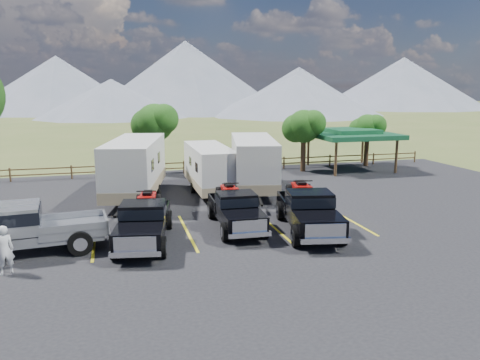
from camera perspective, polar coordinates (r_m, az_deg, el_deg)
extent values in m
plane|color=#455825|center=(18.02, 1.97, -9.74)|extent=(320.00, 320.00, 0.00)
cube|color=black|center=(20.73, -0.48, -6.81)|extent=(44.00, 34.00, 0.04)
cube|color=gold|center=(21.09, -17.30, -6.96)|extent=(0.12, 5.50, 0.01)
cube|color=gold|center=(21.27, -6.42, -6.34)|extent=(0.12, 5.50, 0.01)
cube|color=gold|center=(22.19, 3.89, -5.54)|extent=(0.12, 5.50, 0.01)
cube|color=gold|center=(23.75, 13.08, -4.68)|extent=(0.12, 5.50, 0.01)
cylinder|color=#302213|center=(36.25, 7.71, 3.19)|extent=(0.39, 0.39, 2.80)
sphere|color=#1F4C13|center=(36.01, 7.80, 6.50)|extent=(2.52, 2.52, 2.52)
sphere|color=#1F4C13|center=(35.79, 8.90, 6.88)|extent=(1.98, 1.98, 1.98)
sphere|color=#1F4C13|center=(36.20, 6.81, 6.27)|extent=(2.16, 2.16, 2.16)
cylinder|color=#302213|center=(39.83, 15.15, 3.43)|extent=(0.38, 0.38, 2.52)
sphere|color=#1F4C13|center=(39.62, 15.29, 6.13)|extent=(2.24, 2.24, 2.24)
sphere|color=#1F4C13|center=(39.51, 16.20, 6.42)|extent=(1.76, 1.76, 1.76)
sphere|color=#1F4C13|center=(39.72, 14.46, 5.96)|extent=(1.92, 1.92, 1.92)
cylinder|color=#302213|center=(35.53, -10.20, 3.18)|extent=(0.41, 0.41, 3.08)
sphere|color=#1F4C13|center=(35.28, -10.34, 6.89)|extent=(2.80, 2.80, 2.80)
sphere|color=#1F4C13|center=(34.82, -9.29, 7.37)|extent=(2.20, 2.20, 2.20)
sphere|color=#1F4C13|center=(35.69, -11.29, 6.59)|extent=(2.40, 2.40, 2.40)
cylinder|color=#503B22|center=(35.76, -26.23, 0.55)|extent=(0.12, 0.12, 1.00)
cylinder|color=#503B22|center=(35.20, -19.84, 0.89)|extent=(0.12, 0.12, 1.00)
cylinder|color=#503B22|center=(35.08, -13.32, 1.23)|extent=(0.12, 0.12, 1.00)
cylinder|color=#503B22|center=(35.42, -6.85, 1.55)|extent=(0.12, 0.12, 1.00)
cylinder|color=#503B22|center=(36.20, -0.57, 1.84)|extent=(0.12, 0.12, 1.00)
cylinder|color=#503B22|center=(37.39, 5.37, 2.10)|extent=(0.12, 0.12, 1.00)
cylinder|color=#503B22|center=(38.96, 10.90, 2.32)|extent=(0.12, 0.12, 1.00)
cylinder|color=#503B22|center=(40.86, 15.95, 2.50)|extent=(0.12, 0.12, 1.00)
cylinder|color=#503B22|center=(43.06, 20.53, 2.65)|extent=(0.12, 0.12, 1.00)
cube|color=#503B22|center=(35.76, -3.68, 1.62)|extent=(36.00, 0.06, 0.08)
cube|color=#503B22|center=(35.70, -3.68, 2.26)|extent=(36.00, 0.06, 0.08)
cylinder|color=#503B22|center=(34.64, 11.60, 2.52)|extent=(0.20, 0.20, 2.60)
cylinder|color=#503B22|center=(39.12, 8.32, 3.62)|extent=(0.20, 0.20, 2.60)
cylinder|color=#503B22|center=(37.15, 18.52, 2.75)|extent=(0.20, 0.20, 2.60)
cylinder|color=#503B22|center=(41.36, 14.71, 3.79)|extent=(0.20, 0.20, 2.60)
cube|color=#175331|center=(37.81, 13.39, 5.38)|extent=(6.20, 6.20, 0.35)
cube|color=#175331|center=(37.78, 13.41, 5.84)|extent=(3.50, 3.50, 0.35)
cone|color=slate|center=(128.72, -21.35, 10.83)|extent=(44.00, 44.00, 14.00)
cone|color=slate|center=(125.52, -6.60, 12.44)|extent=(52.00, 52.00, 18.00)
cone|color=slate|center=(140.43, 7.15, 11.08)|extent=(40.00, 40.00, 12.00)
cone|color=slate|center=(152.03, 19.21, 11.13)|extent=(50.00, 50.00, 15.00)
cone|color=slate|center=(103.08, -15.37, 9.58)|extent=(32.00, 32.00, 8.00)
cone|color=slate|center=(107.76, 6.74, 10.23)|extent=(40.00, 40.00, 9.00)
cube|color=black|center=(20.02, -11.61, -5.86)|extent=(2.67, 5.63, 0.34)
cube|color=black|center=(18.20, -12.29, -6.49)|extent=(2.09, 2.00, 0.47)
cube|color=black|center=(19.73, -11.72, -4.06)|extent=(2.01, 1.77, 0.95)
cube|color=black|center=(19.69, -11.74, -3.66)|extent=(2.06, 1.83, 0.43)
cube|color=black|center=(21.58, -11.13, -3.86)|extent=(2.19, 2.56, 0.52)
cube|color=silver|center=(17.30, -12.68, -7.62)|extent=(1.51, 0.34, 0.52)
cube|color=silver|center=(17.37, -12.65, -8.80)|extent=(1.86, 0.50, 0.21)
cube|color=silver|center=(22.76, -10.80, -3.89)|extent=(1.86, 0.48, 0.21)
cylinder|color=black|center=(18.44, -15.02, -8.09)|extent=(0.43, 0.89, 0.85)
cylinder|color=black|center=(18.21, -9.43, -8.09)|extent=(0.43, 0.89, 0.85)
cylinder|color=black|center=(21.97, -13.36, -4.85)|extent=(0.43, 0.89, 0.85)
cylinder|color=black|center=(21.78, -8.70, -4.81)|extent=(0.43, 0.89, 0.85)
cube|color=#970B08|center=(21.42, -11.19, -2.21)|extent=(0.87, 1.33, 0.33)
cube|color=black|center=(21.37, -11.22, -1.59)|extent=(0.50, 0.77, 0.17)
cube|color=#970B08|center=(20.90, -11.35, -2.29)|extent=(0.80, 0.46, 0.21)
cylinder|color=black|center=(20.92, -11.36, -1.35)|extent=(0.85, 0.21, 0.06)
cylinder|color=black|center=(21.02, -12.48, -3.06)|extent=(0.34, 0.57, 0.53)
cylinder|color=black|center=(20.92, -10.16, -3.03)|extent=(0.34, 0.57, 0.53)
cylinder|color=black|center=(22.02, -12.14, -2.39)|extent=(0.34, 0.57, 0.53)
cylinder|color=black|center=(21.93, -9.92, -2.36)|extent=(0.34, 0.57, 0.53)
cube|color=black|center=(21.66, -0.52, -4.37)|extent=(1.89, 5.25, 0.33)
cube|color=black|center=(19.93, 0.55, -4.77)|extent=(1.81, 1.71, 0.45)
cube|color=black|center=(21.39, -0.46, -2.76)|extent=(1.77, 1.49, 0.91)
cube|color=black|center=(21.35, -0.46, -2.41)|extent=(1.81, 1.54, 0.41)
cube|color=black|center=(23.14, -1.38, -2.70)|extent=(1.84, 2.25, 0.50)
cube|color=silver|center=(19.08, 1.19, -5.65)|extent=(1.46, 0.13, 0.50)
cube|color=silver|center=(19.13, 1.23, -6.69)|extent=(1.79, 0.24, 0.20)
cube|color=silver|center=(24.25, -1.88, -2.79)|extent=(1.79, 0.22, 0.20)
cylinder|color=black|center=(19.85, -1.83, -6.35)|extent=(0.31, 0.83, 0.82)
cylinder|color=black|center=(20.23, 2.95, -6.02)|extent=(0.31, 0.83, 0.82)
cylinder|color=black|center=(23.25, -3.52, -3.71)|extent=(0.31, 0.83, 0.82)
cylinder|color=black|center=(23.58, 0.59, -3.47)|extent=(0.31, 0.83, 0.82)
cube|color=#970B08|center=(23.00, -1.38, -1.22)|extent=(0.69, 1.21, 0.32)
cube|color=black|center=(22.95, -1.39, -0.67)|extent=(0.39, 0.70, 0.16)
cube|color=#970B08|center=(22.50, -1.13, -1.27)|extent=(0.74, 0.35, 0.20)
cylinder|color=black|center=(22.52, -1.18, -0.43)|extent=(0.82, 0.09, 0.05)
cylinder|color=black|center=(22.49, -2.15, -1.99)|extent=(0.26, 0.52, 0.51)
cylinder|color=black|center=(22.65, -0.12, -1.89)|extent=(0.26, 0.52, 0.51)
cylinder|color=black|center=(23.44, -2.60, -1.44)|extent=(0.26, 0.52, 0.51)
cylinder|color=black|center=(23.60, -0.65, -1.35)|extent=(0.26, 0.52, 0.51)
cube|color=black|center=(21.33, 8.34, -4.56)|extent=(2.91, 6.01, 0.36)
cube|color=black|center=(19.42, 9.62, -5.06)|extent=(2.25, 2.15, 0.51)
cube|color=black|center=(21.03, 8.47, -2.75)|extent=(2.16, 1.91, 1.01)
cube|color=black|center=(21.00, 8.48, -2.35)|extent=(2.21, 1.97, 0.45)
cube|color=black|center=(22.98, 7.38, -2.66)|extent=(2.36, 2.75, 0.56)
cube|color=silver|center=(18.48, 10.38, -6.10)|extent=(1.60, 0.38, 0.56)
cube|color=silver|center=(18.54, 10.38, -7.29)|extent=(1.98, 0.55, 0.22)
cube|color=silver|center=(24.21, 6.79, -2.75)|extent=(1.98, 0.53, 0.22)
cylinder|color=black|center=(19.32, 6.85, -6.78)|extent=(0.47, 0.95, 0.91)
cylinder|color=black|center=(19.77, 12.30, -6.55)|extent=(0.47, 0.95, 0.91)
cylinder|color=black|center=(23.10, 4.95, -3.72)|extent=(0.47, 0.95, 0.91)
cylinder|color=black|center=(23.47, 9.54, -3.59)|extent=(0.47, 0.95, 0.91)
cube|color=#970B08|center=(22.82, 7.43, -1.00)|extent=(0.94, 1.42, 0.35)
cube|color=black|center=(22.77, 7.44, -0.38)|extent=(0.54, 0.82, 0.18)
cube|color=#970B08|center=(22.27, 7.72, -1.05)|extent=(0.86, 0.50, 0.22)
cylinder|color=black|center=(22.30, 7.69, -0.11)|extent=(0.90, 0.23, 0.06)
cylinder|color=black|center=(22.25, 6.55, -1.84)|extent=(0.36, 0.61, 0.57)
cylinder|color=black|center=(22.44, 8.84, -1.79)|extent=(0.36, 0.61, 0.57)
cylinder|color=black|center=(23.31, 6.04, -1.22)|extent=(0.36, 0.61, 0.57)
cylinder|color=black|center=(23.49, 8.23, -1.17)|extent=(0.36, 0.61, 0.57)
cube|color=silver|center=(27.69, -12.66, 1.86)|extent=(4.17, 8.28, 2.85)
cube|color=gray|center=(27.89, -12.56, -0.39)|extent=(4.21, 8.32, 0.63)
cube|color=black|center=(25.99, -16.20, 1.71)|extent=(0.22, 0.93, 0.63)
cube|color=black|center=(25.52, -10.60, 1.80)|extent=(0.22, 0.93, 0.63)
cylinder|color=black|center=(28.53, -14.77, -1.32)|extent=(0.42, 0.78, 0.74)
cylinder|color=black|center=(28.13, -10.01, -1.29)|extent=(0.42, 0.78, 0.74)
cube|color=black|center=(23.28, -14.53, -3.74)|extent=(0.53, 1.88, 0.11)
cube|color=silver|center=(28.51, -3.75, 1.72)|extent=(2.17, 6.65, 2.39)
cube|color=gray|center=(28.68, -3.73, -0.11)|extent=(2.19, 6.69, 0.53)
cube|color=black|center=(26.67, -5.33, 1.54)|extent=(0.02, 0.80, 0.53)
cube|color=black|center=(27.10, -0.85, 1.75)|extent=(0.02, 0.80, 0.53)
cylinder|color=black|center=(28.85, -5.76, -0.97)|extent=(0.23, 0.62, 0.62)
cylinder|color=black|center=(29.22, -1.90, -0.76)|extent=(0.23, 0.62, 0.62)
cube|color=black|center=(24.81, -1.88, -2.64)|extent=(0.12, 1.59, 0.09)
cube|color=silver|center=(28.97, 1.64, 2.40)|extent=(4.00, 7.97, 2.75)
cube|color=gray|center=(29.16, 1.63, 0.32)|extent=(4.03, 8.01, 0.61)
cube|color=black|center=(26.98, -0.64, 2.32)|extent=(0.21, 0.90, 0.61)
cube|color=black|center=(27.19, 4.56, 2.36)|extent=(0.21, 0.90, 0.61)
cylinder|color=black|center=(29.49, -0.64, -0.56)|extent=(0.40, 0.75, 0.71)
cylinder|color=black|center=(29.67, 3.79, -0.51)|extent=(0.40, 0.75, 0.71)
cube|color=black|center=(24.64, 2.50, -2.59)|extent=(0.51, 1.81, 0.10)
cube|color=gray|center=(20.25, -25.01, -6.31)|extent=(6.22, 2.51, 0.38)
cube|color=gray|center=(20.06, -25.56, -4.24)|extent=(1.84, 2.14, 1.06)
cube|color=black|center=(20.02, -25.60, -3.80)|extent=(1.90, 2.19, 0.48)
cube|color=gray|center=(20.08, -19.63, -5.16)|extent=(2.73, 2.27, 0.58)
cube|color=silver|center=(20.23, -15.93, -5.87)|extent=(0.36, 2.09, 0.23)
cylinder|color=black|center=(21.18, -19.08, -5.65)|extent=(0.98, 0.41, 0.96)
cylinder|color=black|center=(19.27, -18.89, -7.31)|extent=(0.98, 0.41, 0.96)
imported|color=silver|center=(18.28, -26.81, -7.63)|extent=(0.75, 0.63, 1.76)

